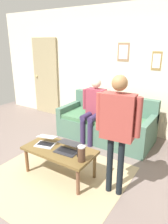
# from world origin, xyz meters

# --- Properties ---
(ground_plane) EXTENTS (7.68, 7.68, 0.00)m
(ground_plane) POSITION_xyz_m (0.00, 0.00, 0.00)
(ground_plane) COLOR #71625C
(area_rug) EXTENTS (1.97, 1.86, 0.01)m
(area_rug) POSITION_xyz_m (-0.07, 0.11, 0.00)
(area_rug) COLOR tan
(area_rug) RESTS_ON ground_plane
(back_wall) EXTENTS (7.04, 0.11, 2.70)m
(back_wall) POSITION_xyz_m (-0.00, -2.20, 1.35)
(back_wall) COLOR beige
(back_wall) RESTS_ON ground_plane
(interior_door) EXTENTS (0.82, 0.09, 2.05)m
(interior_door) POSITION_xyz_m (2.10, -2.11, 1.02)
(interior_door) COLOR tan
(interior_door) RESTS_ON ground_plane
(couch) EXTENTS (1.91, 0.89, 0.88)m
(couch) POSITION_xyz_m (-0.08, -1.53, 0.31)
(couch) COLOR #486B59
(couch) RESTS_ON ground_plane
(coffee_table) EXTENTS (1.08, 0.55, 0.44)m
(coffee_table) POSITION_xyz_m (-0.07, 0.01, 0.39)
(coffee_table) COLOR brown
(coffee_table) RESTS_ON ground_plane
(laptop_left) EXTENTS (0.35, 0.31, 0.12)m
(laptop_left) POSITION_xyz_m (-0.21, -0.01, 0.49)
(laptop_left) COLOR #28282D
(laptop_left) RESTS_ON coffee_table
(laptop_center) EXTENTS (0.35, 0.35, 0.13)m
(laptop_center) POSITION_xyz_m (0.20, 0.00, 0.49)
(laptop_center) COLOR silver
(laptop_center) RESTS_ON coffee_table
(french_press) EXTENTS (0.13, 0.11, 0.25)m
(french_press) POSITION_xyz_m (-0.53, 0.10, 0.55)
(french_press) COLOR #4C3323
(french_press) RESTS_ON coffee_table
(person_standing) EXTENTS (0.57, 0.22, 1.60)m
(person_standing) POSITION_xyz_m (-0.94, -0.08, 1.03)
(person_standing) COLOR black
(person_standing) RESTS_ON ground_plane
(person_seated) EXTENTS (0.55, 0.51, 1.28)m
(person_seated) POSITION_xyz_m (0.10, -1.30, 0.73)
(person_seated) COLOR #33274C
(person_seated) RESTS_ON ground_plane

